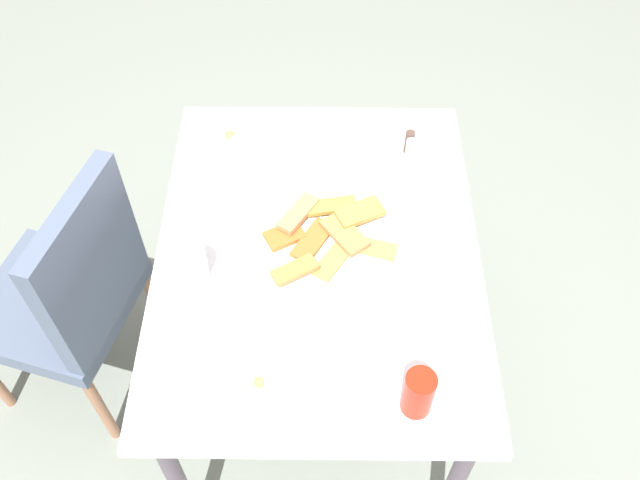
{
  "coord_description": "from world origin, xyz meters",
  "views": [
    {
      "loc": [
        -1.04,
        -0.02,
        2.1
      ],
      "look_at": [
        0.0,
        -0.01,
        0.76
      ],
      "focal_mm": 38.38,
      "sensor_mm": 36.0,
      "label": 1
    }
  ],
  "objects": [
    {
      "name": "spoon",
      "position": [
        -0.41,
        0.3,
        0.74
      ],
      "size": [
        0.17,
        0.05,
        0.0
      ],
      "primitive_type": "cube",
      "rotation": [
        0.0,
        0.0,
        -0.17
      ],
      "color": "silver",
      "rests_on": "paper_napkin"
    },
    {
      "name": "paper_napkin",
      "position": [
        -0.41,
        0.28,
        0.74
      ],
      "size": [
        0.17,
        0.17,
        0.0
      ],
      "primitive_type": "cube",
      "rotation": [
        0.0,
        0.0,
        0.17
      ],
      "color": "white",
      "rests_on": "dining_table"
    },
    {
      "name": "salad_plate_rice",
      "position": [
        0.32,
        0.19,
        0.75
      ],
      "size": [
        0.23,
        0.23,
        0.06
      ],
      "color": "white",
      "rests_on": "dining_table"
    },
    {
      "name": "dining_chair",
      "position": [
        0.02,
        0.69,
        0.49
      ],
      "size": [
        0.52,
        0.52,
        0.89
      ],
      "color": "slate",
      "rests_on": "ground_plane"
    },
    {
      "name": "dining_table",
      "position": [
        0.0,
        0.0,
        0.65
      ],
      "size": [
        1.06,
        0.81,
        0.73
      ],
      "color": "white",
      "rests_on": "ground_plane"
    },
    {
      "name": "condiment_caddy",
      "position": [
        0.32,
        -0.25,
        0.76
      ],
      "size": [
        0.1,
        0.1,
        0.08
      ],
      "color": "#B2B2B7",
      "rests_on": "dining_table"
    },
    {
      "name": "pide_platter",
      "position": [
        0.02,
        -0.02,
        0.75
      ],
      "size": [
        0.34,
        0.36,
        0.05
      ],
      "color": "white",
      "rests_on": "dining_table"
    },
    {
      "name": "salad_plate_greens",
      "position": [
        -0.33,
        0.07,
        0.75
      ],
      "size": [
        0.2,
        0.2,
        0.04
      ],
      "color": "white",
      "rests_on": "dining_table"
    },
    {
      "name": "drinking_glass",
      "position": [
        -0.09,
        0.3,
        0.78
      ],
      "size": [
        0.08,
        0.08,
        0.1
      ],
      "primitive_type": "cylinder",
      "color": "silver",
      "rests_on": "dining_table"
    },
    {
      "name": "soda_can",
      "position": [
        -0.42,
        -0.21,
        0.79
      ],
      "size": [
        0.08,
        0.08,
        0.12
      ],
      "primitive_type": "cylinder",
      "rotation": [
        0.0,
        0.0,
        6.08
      ],
      "color": "red",
      "rests_on": "dining_table"
    },
    {
      "name": "ground_plane",
      "position": [
        0.0,
        0.0,
        0.0
      ],
      "size": [
        6.0,
        6.0,
        0.0
      ],
      "primitive_type": "plane",
      "color": "gray"
    },
    {
      "name": "fork",
      "position": [
        -0.41,
        0.27,
        0.74
      ],
      "size": [
        0.18,
        0.07,
        0.0
      ],
      "primitive_type": "cube",
      "rotation": [
        0.0,
        0.0,
        -0.27
      ],
      "color": "silver",
      "rests_on": "paper_napkin"
    }
  ]
}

